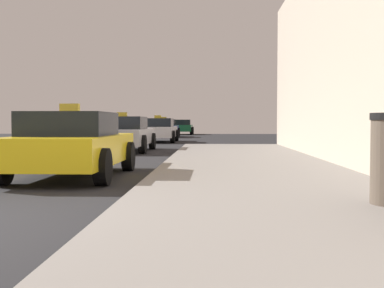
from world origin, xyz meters
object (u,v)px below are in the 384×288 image
object	(u,v)px
car_white	(158,130)
car_silver	(123,134)
car_yellow	(72,144)
car_green	(182,127)
car_blue	(164,128)

from	to	relation	value
car_white	car_silver	bearing A→B (deg)	-92.57
car_silver	car_white	xyz separation A→B (m)	(0.38, 8.57, -0.00)
car_yellow	car_white	xyz separation A→B (m)	(-0.16, 17.19, 0.00)
car_yellow	car_green	distance (m)	33.70
car_silver	car_blue	distance (m)	17.41
car_blue	car_yellow	bearing A→B (deg)	-88.51
car_yellow	car_silver	xyz separation A→B (m)	(-0.54, 8.62, 0.00)
car_white	car_green	xyz separation A→B (m)	(0.28, 16.51, -0.00)
car_yellow	car_blue	world-z (taller)	same
car_yellow	car_blue	size ratio (longest dim) A/B	0.90
car_green	car_yellow	bearing A→B (deg)	-90.21
car_yellow	car_blue	bearing A→B (deg)	91.49
car_silver	car_white	world-z (taller)	same
car_silver	car_green	bearing A→B (deg)	88.48
car_blue	car_green	distance (m)	7.71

